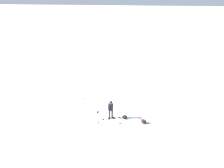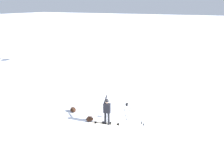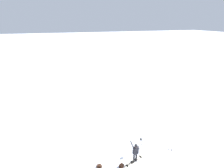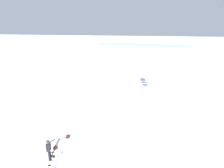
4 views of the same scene
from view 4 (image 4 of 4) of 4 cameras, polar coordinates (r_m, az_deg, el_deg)
name	(u,v)px [view 4 (image 4 of 4)]	position (r m, az deg, el deg)	size (l,w,h in m)	color
ground_plane	(39,162)	(16.21, -22.28, -22.00)	(300.00, 300.00, 0.00)	white
snowboarder	(49,148)	(15.51, -19.49, -18.55)	(0.54, 0.67, 1.80)	black
snowboard	(51,159)	(16.18, -18.84, -21.52)	(1.79, 0.78, 0.10)	beige
gear_bag_large	(55,148)	(16.95, -17.62, -18.74)	(0.58, 0.54, 0.28)	black
camera_tripod	(54,160)	(14.61, -17.87, -21.91)	(0.57, 0.43, 1.26)	#262628
gear_bag_small	(68,137)	(17.95, -13.91, -15.92)	(0.54, 0.47, 0.33)	black
distant_ridge	(142,50)	(63.42, 9.60, 10.69)	(12.74, 32.00, 3.33)	#8DB3C4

